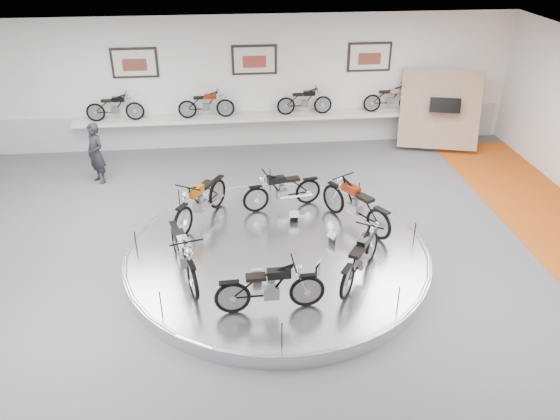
{
  "coord_description": "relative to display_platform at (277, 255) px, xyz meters",
  "views": [
    {
      "loc": [
        -0.97,
        -9.38,
        6.61
      ],
      "look_at": [
        0.09,
        0.6,
        1.08
      ],
      "focal_mm": 35.0,
      "sensor_mm": 36.0,
      "label": 1
    }
  ],
  "objects": [
    {
      "name": "display_platform",
      "position": [
        0.0,
        0.0,
        0.0
      ],
      "size": [
        6.4,
        6.4,
        0.3
      ],
      "primitive_type": "cylinder",
      "color": "silver",
      "rests_on": "floor"
    },
    {
      "name": "visitor",
      "position": [
        -4.48,
        4.4,
        0.7
      ],
      "size": [
        0.72,
        0.73,
        1.69
      ],
      "primitive_type": "imported",
      "rotation": [
        0.0,
        0.0,
        -0.82
      ],
      "color": "black",
      "rests_on": "floor"
    },
    {
      "name": "poster_center",
      "position": [
        0.0,
        6.66,
        2.55
      ],
      "size": [
        1.35,
        0.06,
        0.88
      ],
      "primitive_type": "cube",
      "color": "beige",
      "rests_on": "wall_back"
    },
    {
      "name": "dado_band",
      "position": [
        0.0,
        6.68,
        0.4
      ],
      "size": [
        15.68,
        0.04,
        1.1
      ],
      "primitive_type": "cube",
      "color": "#BCBCBA",
      "rests_on": "floor"
    },
    {
      "name": "shelf_bike_c",
      "position": [
        1.5,
        6.4,
        1.27
      ],
      "size": [
        1.22,
        0.43,
        0.73
      ],
      "primitive_type": null,
      "color": "black",
      "rests_on": "shelf"
    },
    {
      "name": "bike_b",
      "position": [
        0.31,
        1.83,
        0.64
      ],
      "size": [
        1.75,
        0.94,
        0.98
      ],
      "primitive_type": null,
      "rotation": [
        0.0,
        0.0,
        3.36
      ],
      "color": "black",
      "rests_on": "display_platform"
    },
    {
      "name": "floor",
      "position": [
        0.0,
        -0.3,
        -0.15
      ],
      "size": [
        16.0,
        16.0,
        0.0
      ],
      "primitive_type": "plane",
      "color": "#565658",
      "rests_on": "ground"
    },
    {
      "name": "shelf_bike_d",
      "position": [
        4.2,
        6.4,
        1.27
      ],
      "size": [
        1.22,
        0.43,
        0.73
      ],
      "primitive_type": null,
      "color": "#AAABAF",
      "rests_on": "shelf"
    },
    {
      "name": "poster_right",
      "position": [
        3.5,
        6.66,
        2.55
      ],
      "size": [
        1.35,
        0.06,
        0.88
      ],
      "primitive_type": "cube",
      "color": "beige",
      "rests_on": "wall_back"
    },
    {
      "name": "bike_a",
      "position": [
        1.85,
        0.83,
        0.69
      ],
      "size": [
        1.5,
        1.91,
        1.08
      ],
      "primitive_type": null,
      "rotation": [
        0.0,
        0.0,
        2.11
      ],
      "color": "maroon",
      "rests_on": "display_platform"
    },
    {
      "name": "wall_back",
      "position": [
        0.0,
        6.7,
        1.85
      ],
      "size": [
        16.0,
        0.0,
        16.0
      ],
      "primitive_type": "plane",
      "rotation": [
        1.57,
        0.0,
        0.0
      ],
      "color": "white",
      "rests_on": "floor"
    },
    {
      "name": "shelf_bike_b",
      "position": [
        -1.5,
        6.4,
        1.27
      ],
      "size": [
        1.22,
        0.43,
        0.73
      ],
      "primitive_type": null,
      "color": "maroon",
      "rests_on": "shelf"
    },
    {
      "name": "ceiling",
      "position": [
        0.0,
        -0.3,
        3.85
      ],
      "size": [
        16.0,
        16.0,
        0.0
      ],
      "primitive_type": "plane",
      "rotation": [
        3.14,
        0.0,
        0.0
      ],
      "color": "white",
      "rests_on": "wall_back"
    },
    {
      "name": "bike_c",
      "position": [
        -1.61,
        1.37,
        0.7
      ],
      "size": [
        1.5,
        1.94,
        1.09
      ],
      "primitive_type": null,
      "rotation": [
        0.0,
        0.0,
        4.18
      ],
      "color": "#A95208",
      "rests_on": "display_platform"
    },
    {
      "name": "bike_d",
      "position": [
        -1.89,
        -0.79,
        0.69
      ],
      "size": [
        1.11,
        1.93,
        1.08
      ],
      "primitive_type": null,
      "rotation": [
        0.0,
        0.0,
        4.98
      ],
      "color": "#AAABAF",
      "rests_on": "display_platform"
    },
    {
      "name": "display_panel",
      "position": [
        5.6,
        5.8,
        1.1
      ],
      "size": [
        2.56,
        1.52,
        2.3
      ],
      "primitive_type": "cube",
      "rotation": [
        -0.35,
        0.0,
        -0.26
      ],
      "color": "tan",
      "rests_on": "floor"
    },
    {
      "name": "shelf",
      "position": [
        0.0,
        6.4,
        0.85
      ],
      "size": [
        11.0,
        0.55,
        0.1
      ],
      "primitive_type": "cube",
      "color": "silver",
      "rests_on": "wall_back"
    },
    {
      "name": "shelf_bike_a",
      "position": [
        -4.2,
        6.4,
        1.27
      ],
      "size": [
        1.22,
        0.43,
        0.73
      ],
      "primitive_type": null,
      "color": "black",
      "rests_on": "shelf"
    },
    {
      "name": "bike_e",
      "position": [
        -0.32,
        -1.96,
        0.64
      ],
      "size": [
        1.7,
        0.65,
        0.99
      ],
      "primitive_type": null,
      "rotation": [
        0.0,
        0.0,
        6.32
      ],
      "color": "black",
      "rests_on": "display_platform"
    },
    {
      "name": "bike_f",
      "position": [
        1.48,
        -1.2,
        0.65
      ],
      "size": [
        1.43,
        1.74,
        1.0
      ],
      "primitive_type": null,
      "rotation": [
        0.0,
        0.0,
        7.27
      ],
      "color": "black",
      "rests_on": "display_platform"
    },
    {
      "name": "poster_left",
      "position": [
        -3.5,
        6.66,
        2.55
      ],
      "size": [
        1.35,
        0.06,
        0.88
      ],
      "primitive_type": "cube",
      "color": "beige",
      "rests_on": "wall_back"
    },
    {
      "name": "platform_rim",
      "position": [
        0.0,
        0.0,
        0.12
      ],
      "size": [
        6.4,
        6.4,
        0.1
      ],
      "primitive_type": "torus",
      "color": "#B2B2BA",
      "rests_on": "display_platform"
    }
  ]
}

